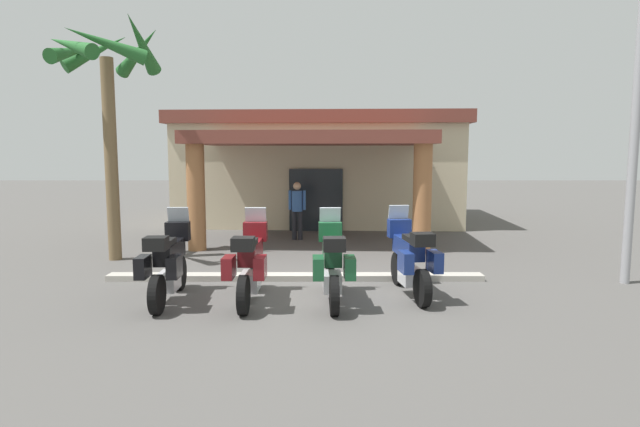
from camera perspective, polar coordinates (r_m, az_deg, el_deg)
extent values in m
plane|color=#514F4C|center=(10.16, -0.67, -8.43)|extent=(80.00, 80.00, 0.00)
cube|color=beige|center=(20.72, 0.16, 4.36)|extent=(10.38, 6.62, 3.62)
cube|color=#1E2328|center=(17.65, -0.34, 1.48)|extent=(1.80, 0.19, 2.10)
cube|color=brown|center=(15.58, -0.77, 8.15)|extent=(7.05, 4.48, 0.35)
cylinder|color=#9E663D|center=(14.50, -13.24, 1.71)|extent=(0.49, 0.49, 2.87)
cylinder|color=#9E663D|center=(14.07, 11.19, 1.61)|extent=(0.49, 0.49, 2.87)
cube|color=brown|center=(20.73, 0.16, 9.98)|extent=(10.80, 7.04, 0.44)
cylinder|color=black|center=(10.53, -14.96, -6.27)|extent=(0.16, 0.66, 0.66)
cylinder|color=black|center=(9.08, -17.23, -8.42)|extent=(0.16, 0.66, 0.66)
cube|color=silver|center=(9.77, -16.05, -7.07)|extent=(0.34, 0.57, 0.32)
cube|color=black|center=(9.81, -15.93, -3.97)|extent=(0.33, 1.16, 0.34)
cube|color=black|center=(9.44, -16.49, -3.04)|extent=(0.30, 0.61, 0.10)
cube|color=black|center=(10.37, -15.12, -1.87)|extent=(0.45, 0.25, 0.36)
cube|color=#B2BCC6|center=(10.41, -15.06, -0.28)|extent=(0.40, 0.13, 0.36)
cube|color=black|center=(9.19, -18.64, -5.53)|extent=(0.19, 0.45, 0.36)
cube|color=black|center=(9.05, -15.47, -5.61)|extent=(0.19, 0.45, 0.36)
cube|color=black|center=(8.95, -17.33, -3.14)|extent=(0.37, 0.33, 0.22)
cylinder|color=black|center=(10.22, -6.86, -6.48)|extent=(0.15, 0.66, 0.66)
cylinder|color=black|center=(8.73, -8.22, -8.79)|extent=(0.15, 0.66, 0.66)
cube|color=silver|center=(9.44, -7.51, -7.35)|extent=(0.33, 0.56, 0.32)
cube|color=maroon|center=(9.47, -7.43, -4.14)|extent=(0.31, 1.15, 0.34)
cube|color=black|center=(9.09, -7.76, -3.19)|extent=(0.29, 0.60, 0.10)
cube|color=maroon|center=(10.04, -6.94, -1.95)|extent=(0.44, 0.25, 0.36)
cube|color=#B2BCC6|center=(10.09, -6.91, -0.31)|extent=(0.40, 0.12, 0.36)
cube|color=maroon|center=(8.82, -9.80, -5.79)|extent=(0.19, 0.44, 0.36)
cube|color=maroon|center=(8.74, -6.42, -5.85)|extent=(0.19, 0.44, 0.36)
cube|color=black|center=(8.60, -8.27, -3.29)|extent=(0.36, 0.32, 0.22)
cylinder|color=black|center=(10.13, 1.21, -6.56)|extent=(0.16, 0.66, 0.66)
cylinder|color=black|center=(8.63, 1.68, -8.91)|extent=(0.16, 0.66, 0.66)
cube|color=silver|center=(9.34, 1.44, -7.44)|extent=(0.33, 0.57, 0.32)
cube|color=#19512D|center=(9.38, 1.40, -4.19)|extent=(0.33, 1.16, 0.34)
cube|color=black|center=(8.99, 1.51, -3.24)|extent=(0.30, 0.61, 0.10)
cube|color=#19512D|center=(9.95, 1.23, -1.98)|extent=(0.45, 0.25, 0.36)
cube|color=#B2BCC6|center=(9.99, 1.21, -0.33)|extent=(0.40, 0.13, 0.36)
cube|color=#19512D|center=(8.66, -0.09, -5.92)|extent=(0.19, 0.44, 0.36)
cube|color=#19512D|center=(8.68, 3.36, -5.89)|extent=(0.19, 0.44, 0.36)
cube|color=black|center=(8.49, 1.68, -3.35)|extent=(0.37, 0.33, 0.22)
cylinder|color=black|center=(10.68, 8.64, -5.94)|extent=(0.22, 0.67, 0.66)
cylinder|color=black|center=(9.24, 11.21, -7.98)|extent=(0.22, 0.67, 0.66)
cube|color=silver|center=(9.92, 9.87, -6.70)|extent=(0.38, 0.59, 0.32)
cube|color=navy|center=(9.96, 9.68, -3.65)|extent=(0.44, 1.18, 0.34)
cube|color=black|center=(9.59, 10.30, -2.72)|extent=(0.35, 0.63, 0.10)
cube|color=navy|center=(10.51, 8.74, -1.59)|extent=(0.47, 0.29, 0.36)
cube|color=#B2BCC6|center=(10.55, 8.65, -0.03)|extent=(0.41, 0.17, 0.36)
cube|color=navy|center=(9.20, 9.43, -5.25)|extent=(0.23, 0.46, 0.36)
cube|color=navy|center=(9.36, 12.50, -5.12)|extent=(0.23, 0.46, 0.36)
cube|color=black|center=(9.11, 11.23, -2.79)|extent=(0.40, 0.36, 0.22)
cylinder|color=black|center=(15.93, -2.06, -1.31)|extent=(0.14, 0.14, 0.87)
cylinder|color=black|center=(15.96, -2.70, -1.30)|extent=(0.14, 0.14, 0.87)
cylinder|color=#335999|center=(15.86, -2.39, 1.36)|extent=(0.32, 0.32, 0.62)
cylinder|color=#335999|center=(15.82, -1.61, 1.47)|extent=(0.09, 0.09, 0.59)
cylinder|color=#335999|center=(15.89, -3.18, 1.48)|extent=(0.09, 0.09, 0.59)
sphere|color=tan|center=(15.82, -2.40, 3.01)|extent=(0.24, 0.24, 0.24)
cylinder|color=brown|center=(13.76, -21.68, 5.38)|extent=(0.31, 0.31, 4.90)
cone|color=#236028|center=(13.64, -18.75, 17.14)|extent=(0.49, 1.66, 1.31)
cone|color=#236028|center=(14.44, -19.04, 16.33)|extent=(1.57, 1.33, 1.18)
cone|color=#236028|center=(14.82, -23.09, 15.94)|extent=(1.57, 1.31, 1.20)
cone|color=#236028|center=(14.42, -25.28, 15.63)|extent=(0.61, 1.82, 0.84)
cone|color=#236028|center=(13.51, -25.42, 16.24)|extent=(1.67, 1.33, 0.82)
cone|color=#236028|center=(13.11, -22.18, 16.80)|extent=(1.79, 1.00, 0.88)
cylinder|color=#99999E|center=(12.15, 31.28, 8.84)|extent=(0.18, 0.18, 6.62)
cube|color=#ADA89E|center=(11.02, -2.58, -6.91)|extent=(7.83, 0.36, 0.12)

